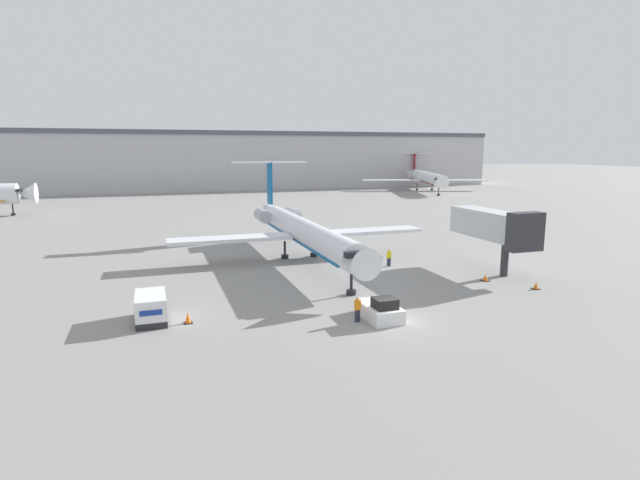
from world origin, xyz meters
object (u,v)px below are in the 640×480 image
worker_near_tug (358,309)px  traffic_cone_left (188,318)px  pushback_tug (380,310)px  airplane_main (301,229)px  jet_bridge (494,226)px  luggage_cart (151,308)px  traffic_cone_right (485,278)px  worker_by_wing (389,257)px  traffic_cone_mid (536,286)px  airplane_parked_far_right (426,178)px

worker_near_tug → traffic_cone_left: 11.46m
pushback_tug → worker_near_tug: 1.76m
airplane_main → jet_bridge: size_ratio=3.25×
luggage_cart → traffic_cone_right: luggage_cart is taller
airplane_main → luggage_cart: airplane_main is taller
worker_by_wing → pushback_tug: bearing=-118.8°
worker_by_wing → traffic_cone_left: worker_by_wing is taller
pushback_tug → worker_by_wing: 15.97m
pushback_tug → traffic_cone_left: (-12.64, 3.27, -0.24)m
traffic_cone_left → jet_bridge: size_ratio=0.08×
worker_near_tug → worker_by_wing: size_ratio=1.03×
jet_bridge → traffic_cone_left: bearing=-169.0°
traffic_cone_mid → airplane_parked_far_right: (43.67, 92.13, 3.40)m
worker_near_tug → airplane_main: bearing=84.2°
airplane_main → worker_by_wing: bearing=-39.8°
airplane_main → airplane_parked_far_right: (58.93, 74.50, 0.49)m
airplane_parked_far_right → worker_by_wing: bearing=-122.6°
jet_bridge → airplane_parked_far_right: bearing=63.3°
airplane_main → traffic_cone_left: (-12.99, -16.84, -2.82)m
worker_near_tug → jet_bridge: jet_bridge is taller
airplane_parked_far_right → jet_bridge: bearing=-116.7°
traffic_cone_right → pushback_tug: bearing=-155.4°
luggage_cart → airplane_parked_far_right: airplane_parked_far_right is taller
luggage_cart → traffic_cone_mid: bearing=-3.8°
airplane_main → traffic_cone_right: size_ratio=48.52×
luggage_cart → traffic_cone_right: (28.22, 1.56, -0.66)m
worker_near_tug → traffic_cone_right: 16.25m
airplane_main → pushback_tug: bearing=-91.0°
traffic_cone_mid → airplane_parked_far_right: 102.01m
worker_by_wing → airplane_parked_far_right: size_ratio=0.05×
pushback_tug → traffic_cone_right: (13.26, 6.08, -0.33)m
worker_by_wing → traffic_cone_left: 22.99m
jet_bridge → traffic_cone_right: bearing=-135.4°
worker_near_tug → airplane_parked_far_right: 112.75m
worker_by_wing → jet_bridge: jet_bridge is taller
worker_by_wing → jet_bridge: size_ratio=0.17×
worker_near_tug → traffic_cone_mid: (17.34, 2.65, -0.66)m
jet_bridge → airplane_main: bearing=144.3°
luggage_cart → pushback_tug: bearing=-16.8°
airplane_main → traffic_cone_mid: bearing=-49.1°
traffic_cone_left → traffic_cone_right: traffic_cone_left is taller
traffic_cone_left → airplane_parked_far_right: airplane_parked_far_right is taller
luggage_cart → traffic_cone_left: 2.70m
luggage_cart → worker_near_tug: (13.24, -4.69, -0.00)m
airplane_main → pushback_tug: airplane_main is taller
traffic_cone_mid → airplane_main: bearing=130.9°
traffic_cone_left → traffic_cone_mid: (28.25, -0.79, -0.09)m
luggage_cart → jet_bridge: (31.01, 4.30, 3.50)m
traffic_cone_right → airplane_parked_far_right: (46.02, 88.53, 3.40)m
worker_by_wing → traffic_cone_mid: (7.93, -11.52, -0.63)m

